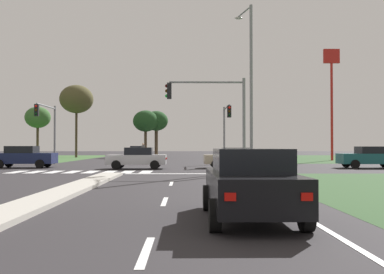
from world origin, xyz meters
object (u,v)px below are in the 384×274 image
Objects in this scene: treeline_fifth at (156,121)px; fastfood_pole_sign at (332,80)px; street_lamp_second at (250,79)px; car_silver_near at (137,158)px; treeline_second at (38,118)px; car_blue_fourth at (137,152)px; traffic_signal_near_right at (215,108)px; treeline_fourth at (146,121)px; car_beige_sixth at (235,158)px; car_navy_second at (24,157)px; car_teal_third at (371,157)px; traffic_signal_far_right at (226,123)px; car_black_fifth at (250,183)px; pedestrian_at_median at (143,150)px; traffic_signal_far_left at (48,122)px; treeline_third at (76,99)px.

fastfood_pole_sign is at bearing -34.80° from treeline_fifth.
car_silver_near is at bearing 161.99° from street_lamp_second.
street_lamp_second is at bearing -52.61° from treeline_second.
car_blue_fourth is 0.78× the size of traffic_signal_near_right.
treeline_fourth reaches higher than traffic_signal_near_right.
treeline_second is (-24.38, 29.21, 4.81)m from car_beige_sixth.
car_navy_second is at bearing -102.54° from treeline_fourth.
car_teal_third is at bearing -57.11° from treeline_fourth.
car_silver_near is 8.87m from car_navy_second.
car_silver_near reaches higher than car_beige_sixth.
traffic_signal_far_right is at bearing -47.79° from car_silver_near.
car_beige_sixth is at bearing 89.21° from car_teal_third.
car_silver_near is at bearing -88.54° from treeline_fifth.
traffic_signal_near_right is (0.34, 16.16, 3.12)m from car_black_fifth.
treeline_second is (-22.51, 35.31, 1.66)m from traffic_signal_near_right.
treeline_fourth reaches higher than pedestrian_at_median.
treeline_fourth is 1.89m from treeline_fifth.
treeline_fourth is at bearing -102.92° from car_blue_fourth.
treeline_fifth is (7.88, 30.17, 4.34)m from car_navy_second.
traffic_signal_near_right is 17.57m from traffic_signal_far_left.
car_beige_sixth is at bearing -72.60° from treeline_fourth.
treeline_third reaches higher than car_black_fifth.
car_silver_near is 0.41× the size of treeline_third.
car_black_fifth is at bearing 151.12° from car_teal_third.
treeline_second is at bearing 127.39° from street_lamp_second.
traffic_signal_near_right is at bearing -98.62° from traffic_signal_far_right.
car_silver_near is 0.92× the size of car_beige_sixth.
traffic_signal_far_left is 0.42× the size of fastfood_pole_sign.
traffic_signal_near_right is (8.28, -32.13, 3.10)m from car_blue_fourth.
car_teal_third is at bearing -40.50° from treeline_second.
pedestrian_at_median is 22.24m from treeline_third.
car_beige_sixth is 0.80× the size of traffic_signal_near_right.
treeline_fourth reaches higher than car_black_fifth.
car_black_fifth is at bearing -94.28° from traffic_signal_far_right.
car_navy_second is at bearing 165.46° from street_lamp_second.
car_teal_third is 0.69× the size of treeline_fourth.
street_lamp_second is at bearing -73.36° from treeline_fourth.
traffic_signal_near_right is at bearing 104.45° from car_blue_fourth.
car_black_fifth is 19.69m from street_lamp_second.
traffic_signal_far_right is 26.84m from treeline_fifth.
car_silver_near is at bearing -74.58° from pedestrian_at_median.
car_navy_second is 1.02× the size of car_beige_sixth.
street_lamp_second is 38.45m from treeline_third.
traffic_signal_far_left is at bearing 174.87° from car_navy_second.
car_blue_fourth is 0.40× the size of street_lamp_second.
car_teal_third is 11.24m from street_lamp_second.
treeline_fifth reaches higher than car_beige_sixth.
car_silver_near is at bearing -60.16° from treeline_second.
traffic_signal_far_right reaches higher than pedestrian_at_median.
treeline_fifth is (16.51, 1.72, -0.42)m from treeline_second.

